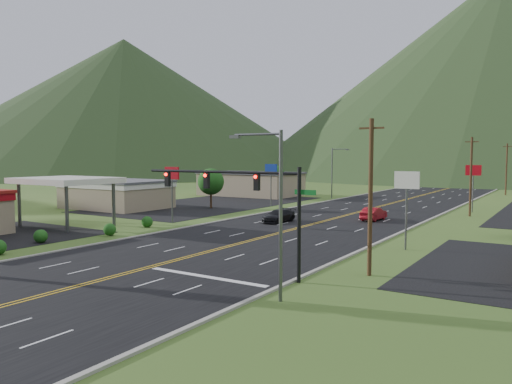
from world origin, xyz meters
The scene contains 20 objects.
curb_east centered at (10.15, 0.00, 0.00)m, with size 0.30×460.00×0.14m, color gray.
traffic_signal centered at (6.48, 14.00, 5.33)m, with size 13.10×0.43×7.00m.
streetlight_east centered at (11.18, 10.00, 5.18)m, with size 3.28×0.25×9.00m.
streetlight_west centered at (-11.68, 70.00, 5.18)m, with size 3.28×0.25×9.00m.
gas_canopy centered at (-22.00, 22.00, 4.87)m, with size 10.00×8.00×5.30m.
building_west_mid centered at (-32.00, 38.00, 2.27)m, with size 14.40×10.40×4.10m.
building_west_far centered at (-28.00, 68.00, 2.26)m, with size 18.40×11.40×4.50m.
pole_sign_west_a centered at (-14.00, 30.00, 5.05)m, with size 2.00×0.18×6.40m.
pole_sign_west_b centered at (-14.00, 52.00, 5.05)m, with size 2.00×0.18×6.40m.
pole_sign_east_a centered at (13.00, 28.00, 5.05)m, with size 2.00×0.18×6.40m.
pole_sign_east_b centered at (13.00, 60.00, 5.05)m, with size 2.00×0.18×6.40m.
tree_west_a centered at (-20.00, 45.00, 3.89)m, with size 3.84×3.84×5.82m.
tree_west_b centered at (-25.00, 72.00, 3.89)m, with size 3.84×3.84×5.82m.
utility_pole_a centered at (13.50, 18.00, 5.13)m, with size 1.60×0.28×10.00m.
utility_pole_b centered at (13.50, 55.00, 5.13)m, with size 1.60×0.28×10.00m.
utility_pole_c centered at (13.50, 95.00, 5.13)m, with size 1.60×0.28×10.00m.
mountain_n centered at (0.00, 220.00, 42.50)m, with size 220.00×220.00×85.00m, color #1A3116.
mountain_nw centered at (-148.49, 148.49, 30.00)m, with size 190.00×190.00×60.00m, color #1A3116.
car_dark_mid centered at (-4.06, 36.97, 0.72)m, with size 2.03×4.99×1.45m, color black.
car_red_far centered at (4.62, 44.43, 0.78)m, with size 1.64×4.71×1.55m, color maroon.
Camera 1 is at (24.24, -12.48, 7.68)m, focal length 35.00 mm.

